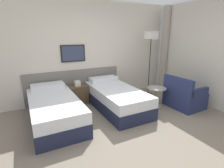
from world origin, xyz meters
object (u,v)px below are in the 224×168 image
object	(u,v)px
floor_lamp	(151,40)
armchair	(184,97)
bed_near_door	(54,109)
side_table	(156,93)
nightstand	(78,94)
bed_near_window	(116,98)

from	to	relation	value
floor_lamp	armchair	distance (m)	1.83
bed_near_door	armchair	bearing A→B (deg)	-13.56
side_table	armchair	xyz separation A→B (m)	(0.59, -0.37, -0.08)
nightstand	armchair	xyz separation A→B (m)	(2.32, -1.50, 0.02)
bed_near_window	nightstand	distance (m)	1.06
bed_near_door	floor_lamp	bearing A→B (deg)	9.09
bed_near_door	armchair	distance (m)	3.15
bed_near_door	nightstand	world-z (taller)	bed_near_door
bed_near_window	floor_lamp	bearing A→B (deg)	18.34
bed_near_window	armchair	xyz separation A→B (m)	(1.57, -0.74, 0.00)
side_table	nightstand	bearing A→B (deg)	146.95
nightstand	armchair	world-z (taller)	armchair
floor_lamp	side_table	xyz separation A→B (m)	(-0.42, -0.83, -1.29)
nightstand	floor_lamp	size ratio (longest dim) A/B	0.33
bed_near_door	nightstand	distance (m)	1.06
bed_near_window	armchair	distance (m)	1.73
bed_near_door	nightstand	bearing A→B (deg)	45.38
bed_near_door	side_table	size ratio (longest dim) A/B	4.03
bed_near_window	side_table	xyz separation A→B (m)	(0.98, -0.37, 0.08)
bed_near_door	bed_near_window	bearing A→B (deg)	0.00
nightstand	side_table	size ratio (longest dim) A/B	1.27
bed_near_window	nightstand	size ratio (longest dim) A/B	3.17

